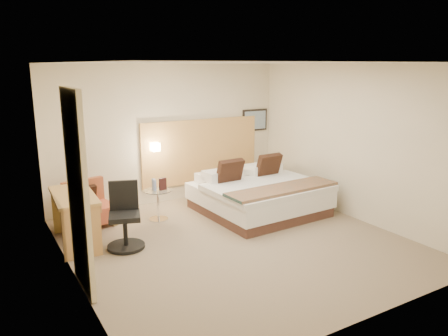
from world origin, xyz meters
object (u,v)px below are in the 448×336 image
side_table (158,203)px  desk (76,204)px  desk_chair (125,221)px  lounge_chair (90,208)px  bed (258,195)px

side_table → desk: 1.53m
desk_chair → desk: bearing=138.9°
lounge_chair → side_table: (1.10, -0.35, -0.00)m
side_table → desk_chair: size_ratio=0.55×
desk → bed: bearing=-3.2°
lounge_chair → side_table: lounge_chair is taller
side_table → desk: bearing=-166.4°
bed → lounge_chair: bearing=162.8°
desk → desk_chair: bearing=-41.1°
lounge_chair → side_table: bearing=-17.7°
bed → desk_chair: (-2.64, -0.33, 0.08)m
lounge_chair → side_table: size_ratio=1.54×
bed → desk: bearing=176.8°
bed → lounge_chair: size_ratio=2.57×
bed → lounge_chair: bed is taller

